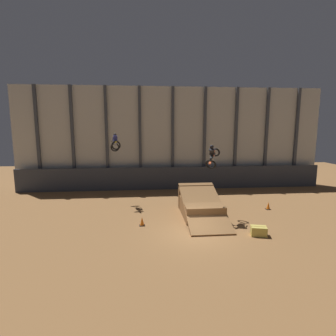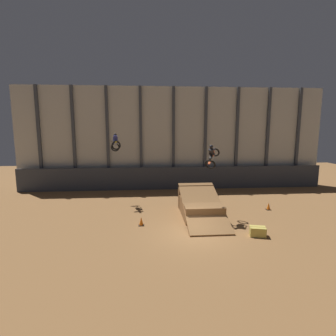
# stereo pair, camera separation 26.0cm
# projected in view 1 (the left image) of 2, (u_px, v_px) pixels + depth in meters

# --- Properties ---
(ground_plane) EXTENTS (60.00, 60.00, 0.00)m
(ground_plane) POSITION_uv_depth(u_px,v_px,m) (195.00, 234.00, 15.80)
(ground_plane) COLOR olive
(arena_back_wall) EXTENTS (32.00, 0.40, 10.49)m
(arena_back_wall) POSITION_uv_depth(u_px,v_px,m) (172.00, 138.00, 27.41)
(arena_back_wall) COLOR beige
(arena_back_wall) RESTS_ON ground_plane
(lower_barrier) EXTENTS (31.36, 0.20, 2.32)m
(lower_barrier) POSITION_uv_depth(u_px,v_px,m) (173.00, 178.00, 27.10)
(lower_barrier) COLOR #383D47
(lower_barrier) RESTS_ON ground_plane
(dirt_ramp) EXTENTS (2.74, 5.93, 2.07)m
(dirt_ramp) POSITION_uv_depth(u_px,v_px,m) (200.00, 205.00, 19.28)
(dirt_ramp) COLOR brown
(dirt_ramp) RESTS_ON ground_plane
(rider_bike_left_air) EXTENTS (1.00, 1.78, 1.57)m
(rider_bike_left_air) POSITION_uv_depth(u_px,v_px,m) (115.00, 144.00, 21.46)
(rider_bike_left_air) COLOR black
(rider_bike_right_air) EXTENTS (1.41, 1.82, 1.70)m
(rider_bike_right_air) POSITION_uv_depth(u_px,v_px,m) (213.00, 156.00, 17.98)
(rider_bike_right_air) COLOR black
(traffic_cone_near_ramp) EXTENTS (0.36, 0.36, 0.58)m
(traffic_cone_near_ramp) POSITION_uv_depth(u_px,v_px,m) (268.00, 206.00, 20.51)
(traffic_cone_near_ramp) COLOR black
(traffic_cone_near_ramp) RESTS_ON ground_plane
(traffic_cone_arena_edge) EXTENTS (0.36, 0.36, 0.58)m
(traffic_cone_arena_edge) POSITION_uv_depth(u_px,v_px,m) (142.00, 221.00, 17.14)
(traffic_cone_arena_edge) COLOR black
(traffic_cone_arena_edge) RESTS_ON ground_plane
(hay_bale_trackside) EXTENTS (1.02, 0.80, 0.57)m
(hay_bale_trackside) POSITION_uv_depth(u_px,v_px,m) (259.00, 231.00, 15.55)
(hay_bale_trackside) COLOR #CCB751
(hay_bale_trackside) RESTS_ON ground_plane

